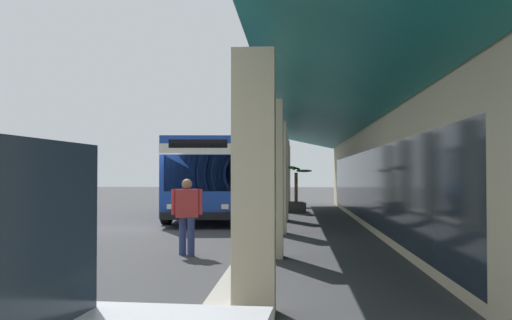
% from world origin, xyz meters
% --- Properties ---
extents(ground, '(120.00, 120.00, 0.00)m').
position_xyz_m(ground, '(0.00, 8.00, 0.00)').
color(ground, '#38383A').
extents(curb_strip, '(36.67, 0.50, 0.12)m').
position_xyz_m(curb_strip, '(-1.06, 4.00, 0.06)').
color(curb_strip, '#9E998E').
rests_on(curb_strip, ground).
extents(transit_bus, '(11.38, 3.50, 3.34)m').
position_xyz_m(transit_bus, '(-5.10, 1.31, 1.85)').
color(transit_bus, '#193D9E').
rests_on(transit_bus, ground).
extents(pedestrian, '(0.34, 0.69, 1.71)m').
position_xyz_m(pedestrian, '(6.39, 2.55, 0.97)').
color(pedestrian, navy).
rests_on(pedestrian, ground).
extents(potted_palm, '(1.69, 1.51, 2.22)m').
position_xyz_m(potted_palm, '(-8.54, 5.03, 0.48)').
color(potted_palm, '#4C4742').
rests_on(potted_palm, ground).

